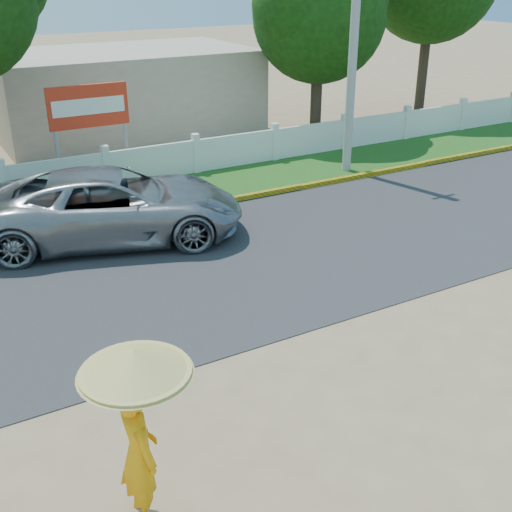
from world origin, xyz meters
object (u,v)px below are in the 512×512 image
at_px(utility_pole, 354,32).
at_px(vehicle, 113,206).
at_px(monk_with_parasol, 137,412).
at_px(billboard, 89,111).

bearing_deg(utility_pole, vehicle, -167.98).
bearing_deg(vehicle, utility_pole, -60.26).
height_order(vehicle, monk_with_parasol, monk_with_parasol).
height_order(utility_pole, billboard, utility_pole).
height_order(utility_pole, vehicle, utility_pole).
bearing_deg(billboard, monk_with_parasol, -104.45).
distance_m(vehicle, billboard, 5.42).
distance_m(monk_with_parasol, billboard, 14.36).
bearing_deg(utility_pole, monk_with_parasol, -136.39).
relative_size(utility_pole, monk_with_parasol, 3.65).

